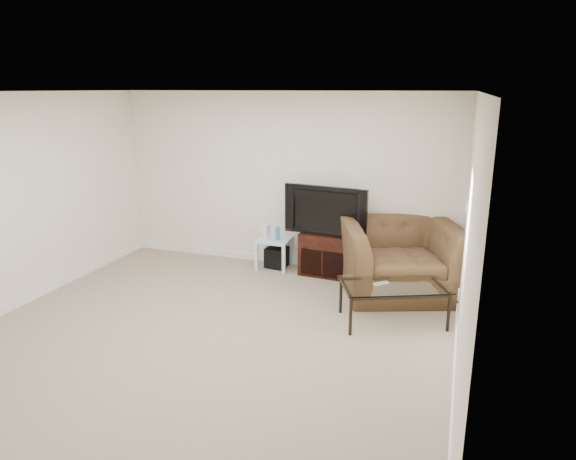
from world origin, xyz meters
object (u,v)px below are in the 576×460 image
(tv_stand, at_px, (328,253))
(coffee_table, at_px, (393,303))
(television, at_px, (328,209))
(side_table, at_px, (274,253))
(recliner, at_px, (400,246))
(subwoofer, at_px, (277,257))

(tv_stand, height_order, coffee_table, tv_stand)
(tv_stand, distance_m, coffee_table, 1.67)
(television, height_order, side_table, television)
(tv_stand, bearing_deg, television, -90.00)
(television, bearing_deg, recliner, -11.36)
(television, bearing_deg, tv_stand, 93.14)
(tv_stand, height_order, subwoofer, tv_stand)
(side_table, bearing_deg, subwoofer, 35.89)
(tv_stand, bearing_deg, coffee_table, -45.76)
(subwoofer, xyz_separation_m, coffee_table, (1.85, -1.30, 0.07))
(subwoofer, relative_size, recliner, 0.20)
(side_table, bearing_deg, tv_stand, 0.00)
(recliner, distance_m, coffee_table, 0.98)
(tv_stand, distance_m, subwoofer, 0.79)
(side_table, bearing_deg, coffee_table, -34.30)
(subwoofer, bearing_deg, side_table, -144.11)
(side_table, xyz_separation_m, coffee_table, (1.88, -1.28, 0.01))
(television, distance_m, coffee_table, 1.80)
(subwoofer, distance_m, coffee_table, 2.26)
(television, bearing_deg, subwoofer, -176.25)
(tv_stand, relative_size, television, 0.66)
(television, xyz_separation_m, coffee_table, (1.08, -1.25, -0.71))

